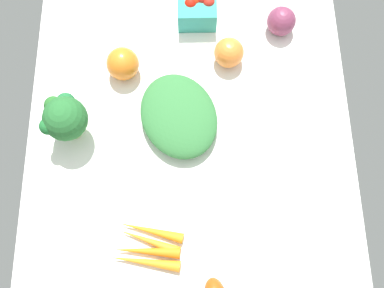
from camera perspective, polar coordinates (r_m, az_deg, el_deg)
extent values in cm
cube|color=white|center=(103.18, 0.00, -0.54)|extent=(104.00, 76.00, 2.00)
ellipsoid|color=orange|center=(107.63, -8.71, 10.24)|extent=(10.69, 10.69, 8.09)
cylinder|color=#9DCC74|center=(104.79, -14.99, 1.94)|extent=(3.52, 3.52, 4.71)
sphere|color=#24642D|center=(99.37, -15.84, 3.17)|extent=(9.82, 9.82, 9.82)
sphere|color=#266327|center=(100.67, -17.26, 4.79)|extent=(4.14, 4.14, 4.14)
sphere|color=#1D662D|center=(99.00, -17.92, 2.19)|extent=(3.72, 3.72, 3.72)
sphere|color=#1E6734|center=(100.98, -15.79, 5.22)|extent=(4.31, 4.31, 4.31)
cone|color=orange|center=(97.08, -5.12, -11.13)|extent=(5.69, 14.52, 2.23)
cone|color=orange|center=(96.89, -5.36, -12.38)|extent=(6.78, 14.00, 2.17)
cone|color=orange|center=(96.53, -5.63, -13.66)|extent=(3.45, 14.41, 2.52)
cone|color=orange|center=(96.45, -5.90, -14.96)|extent=(4.56, 15.40, 2.40)
sphere|color=#7B3451|center=(115.50, 11.72, 15.32)|extent=(7.16, 7.16, 7.16)
ellipsoid|color=#317238|center=(101.95, -1.47, 3.71)|extent=(26.37, 23.71, 5.65)
sphere|color=orange|center=(108.83, 5.05, 11.72)|extent=(7.26, 7.26, 7.26)
cube|color=teal|center=(115.74, 0.89, 17.06)|extent=(9.61, 9.61, 6.42)
sphere|color=red|center=(113.52, 2.42, 17.83)|extent=(3.03, 3.03, 3.03)
sphere|color=red|center=(113.54, 0.06, 17.64)|extent=(3.30, 3.30, 3.30)
sphere|color=red|center=(114.16, 0.57, 18.10)|extent=(3.38, 3.38, 3.38)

